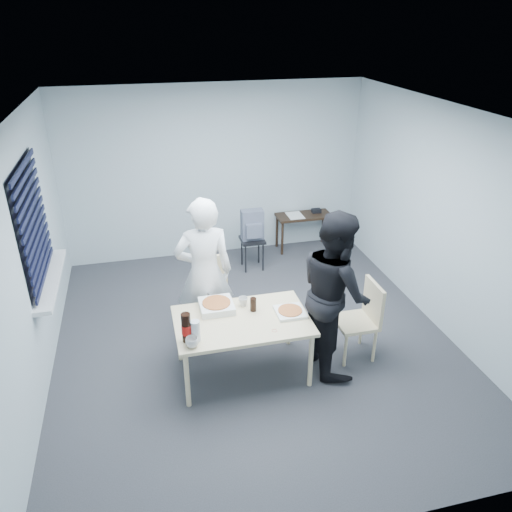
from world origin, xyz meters
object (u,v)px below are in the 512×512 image
object	(u,v)px
person_black	(335,292)
mug_a	(192,342)
chair_right	(363,315)
stool	(252,245)
person_white	(204,274)
side_table	(304,219)
mug_b	(243,302)
dining_table	(242,324)
chair_far	(212,288)
backpack	(252,225)
soda_bottle	(186,328)

from	to	relation	value
person_black	mug_a	distance (m)	1.55
chair_right	stool	bearing A→B (deg)	106.48
person_white	side_table	world-z (taller)	person_white
person_white	mug_b	bearing A→B (deg)	130.99
chair_right	mug_a	distance (m)	1.94
person_white	person_black	bearing A→B (deg)	149.95
stool	mug_b	xyz separation A→B (m)	(-0.59, -2.06, 0.35)
dining_table	chair_far	bearing A→B (deg)	99.22
chair_far	person_white	size ratio (longest dim) A/B	0.50
mug_a	mug_b	distance (m)	0.86
backpack	mug_b	size ratio (longest dim) A/B	4.46
person_black	stool	bearing A→B (deg)	7.34
chair_far	mug_b	world-z (taller)	chair_far
chair_far	backpack	bearing A→B (deg)	58.51
dining_table	side_table	distance (m)	3.24
side_table	chair_right	bearing A→B (deg)	-95.48
dining_table	chair_far	world-z (taller)	chair_far
person_black	backpack	distance (m)	2.40
chair_far	backpack	size ratio (longest dim) A/B	2.00
person_black	chair_far	bearing A→B (deg)	47.49
side_table	stool	bearing A→B (deg)	-153.34
mug_a	mug_b	xyz separation A→B (m)	(0.62, 0.60, -0.00)
dining_table	mug_b	xyz separation A→B (m)	(0.07, 0.26, 0.11)
chair_far	stool	xyz separation A→B (m)	(0.82, 1.35, -0.15)
chair_far	person_white	xyz separation A→B (m)	(-0.12, -0.31, 0.37)
chair_far	person_white	world-z (taller)	person_white
chair_far	soda_bottle	distance (m)	1.31
person_black	backpack	size ratio (longest dim) A/B	3.97
side_table	chair_far	bearing A→B (deg)	-134.13
side_table	mug_b	distance (m)	2.99
person_white	person_black	world-z (taller)	same
soda_bottle	backpack	bearing A→B (deg)	63.91
person_white	backpack	bearing A→B (deg)	-119.67
stool	person_black	bearing A→B (deg)	-82.66
person_white	backpack	size ratio (longest dim) A/B	3.97
chair_right	side_table	world-z (taller)	chair_right
mug_b	soda_bottle	world-z (taller)	soda_bottle
dining_table	side_table	xyz separation A→B (m)	(1.62, 2.81, -0.11)
backpack	person_white	bearing A→B (deg)	-100.38
chair_far	soda_bottle	bearing A→B (deg)	-109.47
chair_right	side_table	distance (m)	2.82
chair_right	backpack	world-z (taller)	backpack
mug_b	dining_table	bearing A→B (deg)	-105.07
chair_right	dining_table	bearing A→B (deg)	179.96
chair_right	person_white	world-z (taller)	person_white
dining_table	person_white	distance (m)	0.77
side_table	mug_a	xyz separation A→B (m)	(-2.17, -3.14, 0.22)
chair_right	stool	world-z (taller)	chair_right
stool	soda_bottle	bearing A→B (deg)	-115.97
chair_right	soda_bottle	distance (m)	1.97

